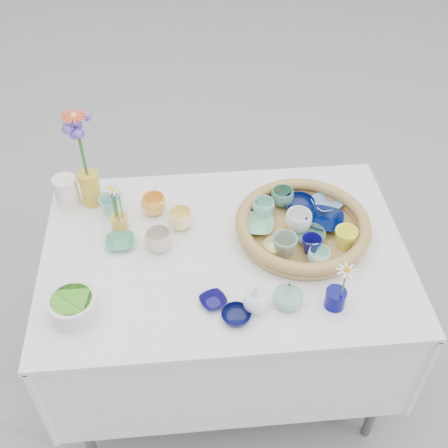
{
  "coord_description": "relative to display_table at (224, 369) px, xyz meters",
  "views": [
    {
      "loc": [
        -0.12,
        -1.34,
        2.18
      ],
      "look_at": [
        0.0,
        0.02,
        0.87
      ],
      "focal_mm": 45.0,
      "sensor_mm": 36.0,
      "label": 1
    }
  ],
  "objects": [
    {
      "name": "tray_ceramic_3",
      "position": [
        0.3,
        0.0,
        0.8
      ],
      "size": [
        0.13,
        0.13,
        0.03
      ],
      "primitive_type": "imported",
      "rotation": [
        0.0,
        0.0,
        0.3
      ],
      "color": "#58A36F",
      "rests_on": "wicker_tray"
    },
    {
      "name": "display_table",
      "position": [
        0.0,
        0.0,
        0.0
      ],
      "size": [
        1.26,
        0.86,
        0.77
      ],
      "primitive_type": null,
      "color": "white",
      "rests_on": "ground"
    },
    {
      "name": "loose_ceramic_1",
      "position": [
        -0.15,
        0.13,
        0.8
      ],
      "size": [
        0.11,
        0.11,
        0.07
      ],
      "primitive_type": "imported",
      "rotation": [
        0.0,
        0.0,
        -0.19
      ],
      "color": "#FFE88B",
      "rests_on": "display_table"
    },
    {
      "name": "tray_ceramic_12",
      "position": [
        0.23,
        0.2,
        0.82
      ],
      "size": [
        0.1,
        0.1,
        0.07
      ],
      "primitive_type": "imported",
      "rotation": [
        0.0,
        0.0,
        -0.3
      ],
      "color": "#498668",
      "rests_on": "wicker_tray"
    },
    {
      "name": "fluted_bowl",
      "position": [
        -0.49,
        -0.24,
        0.8
      ],
      "size": [
        0.18,
        0.18,
        0.08
      ],
      "primitive_type": null,
      "rotation": [
        0.0,
        0.0,
        -0.21
      ],
      "color": "silver",
      "rests_on": "display_table"
    },
    {
      "name": "loose_ceramic_5",
      "position": [
        -0.4,
        0.22,
        0.8
      ],
      "size": [
        0.08,
        0.08,
        0.07
      ],
      "primitive_type": "imported",
      "rotation": [
        0.0,
        0.0,
        0.0
      ],
      "color": "#81C2B7",
      "rests_on": "display_table"
    },
    {
      "name": "daisy_posy",
      "position": [
        -0.36,
        0.12,
        0.9
      ],
      "size": [
        0.08,
        0.08,
        0.15
      ],
      "primitive_type": null,
      "rotation": [
        0.0,
        0.0,
        -0.04
      ],
      "color": "silver",
      "rests_on": "daisy_cup"
    },
    {
      "name": "tray_ceramic_0",
      "position": [
        0.29,
        0.17,
        0.8
      ],
      "size": [
        0.13,
        0.13,
        0.04
      ],
      "primitive_type": "imported",
      "rotation": [
        0.0,
        0.0,
        0.19
      ],
      "color": "#040F42",
      "rests_on": "wicker_tray"
    },
    {
      "name": "loose_ceramic_0",
      "position": [
        -0.24,
        0.22,
        0.8
      ],
      "size": [
        0.11,
        0.11,
        0.07
      ],
      "primitive_type": "imported",
      "rotation": [
        0.0,
        0.0,
        -0.23
      ],
      "color": "#F3B63F",
      "rests_on": "display_table"
    },
    {
      "name": "ground",
      "position": [
        0.0,
        0.0,
        0.0
      ],
      "size": [
        80.0,
        80.0,
        0.0
      ],
      "primitive_type": "plane",
      "color": "#979797"
    },
    {
      "name": "bud_vase_cobalt",
      "position": [
        0.32,
        -0.27,
        0.8
      ],
      "size": [
        0.08,
        0.08,
        0.07
      ],
      "primitive_type": "cylinder",
      "rotation": [
        0.0,
        0.0,
        -0.23
      ],
      "color": "#02035C",
      "rests_on": "display_table"
    },
    {
      "name": "tray_ceramic_11",
      "position": [
        0.3,
        -0.11,
        0.81
      ],
      "size": [
        0.08,
        0.08,
        0.06
      ],
      "primitive_type": "imported",
      "rotation": [
        0.0,
        0.0,
        0.07
      ],
      "color": "#9BE9CE",
      "rests_on": "wicker_tray"
    },
    {
      "name": "tray_ceramic_7",
      "position": [
        0.27,
        0.06,
        0.82
      ],
      "size": [
        0.11,
        0.11,
        0.07
      ],
      "primitive_type": "imported",
      "rotation": [
        0.0,
        0.0,
        -0.16
      ],
      "color": "white",
      "rests_on": "wicker_tray"
    },
    {
      "name": "tray_ceramic_6",
      "position": [
        0.15,
        0.15,
        0.82
      ],
      "size": [
        0.11,
        0.11,
        0.06
      ],
      "primitive_type": "imported",
      "rotation": [
        0.0,
        0.0,
        0.4
      ],
      "color": "#93D1C0",
      "rests_on": "wicker_tray"
    },
    {
      "name": "bud_vase_paleblue",
      "position": [
        0.07,
        -0.27,
        0.82
      ],
      "size": [
        0.1,
        0.1,
        0.12
      ],
      "primitive_type": null,
      "rotation": [
        0.0,
        0.0,
        0.28
      ],
      "color": "white",
      "rests_on": "display_table"
    },
    {
      "name": "loose_ceramic_2",
      "position": [
        -0.36,
        0.06,
        0.78
      ],
      "size": [
        0.11,
        0.11,
        0.03
      ],
      "primitive_type": "imported",
      "rotation": [
        0.0,
        0.0,
        0.06
      ],
      "color": "#4CA277",
      "rests_on": "display_table"
    },
    {
      "name": "single_daisy",
      "position": [
        0.33,
        -0.28,
        0.89
      ],
      "size": [
        0.1,
        0.1,
        0.13
      ],
      "primitive_type": null,
      "rotation": [
        0.0,
        0.0,
        0.43
      ],
      "color": "white",
      "rests_on": "bud_vase_cobalt"
    },
    {
      "name": "tray_ceramic_4",
      "position": [
        0.2,
        -0.06,
        0.82
      ],
      "size": [
        0.09,
        0.09,
        0.08
      ],
      "primitive_type": "imported",
      "rotation": [
        0.0,
        0.0,
        -0.01
      ],
      "color": "gray",
      "rests_on": "wicker_tray"
    },
    {
      "name": "white_pitcher",
      "position": [
        -0.56,
        0.29,
        0.82
      ],
      "size": [
        0.13,
        0.1,
        0.12
      ],
      "primitive_type": null,
      "rotation": [
        0.0,
        0.0,
        0.06
      ],
      "color": "white",
      "rests_on": "display_table"
    },
    {
      "name": "loose_ceramic_6",
      "position": [
        0.01,
        -0.3,
        0.78
      ],
      "size": [
        0.11,
        0.11,
        0.03
      ],
      "primitive_type": "imported",
      "rotation": [
        0.0,
        0.0,
        0.2
      ],
      "color": "#070A37",
      "rests_on": "display_table"
    },
    {
      "name": "bud_vase_seafoam",
      "position": [
        0.18,
        -0.26,
        0.81
      ],
      "size": [
        0.1,
        0.1,
        0.1
      ],
      "primitive_type": "imported",
      "rotation": [
        0.0,
        0.0,
        -0.02
      ],
      "color": "#7AB59B",
      "rests_on": "display_table"
    },
    {
      "name": "daisy_cup",
      "position": [
        -0.36,
        0.13,
        0.8
      ],
      "size": [
        0.07,
        0.07,
        0.07
      ],
      "primitive_type": "cylinder",
      "rotation": [
        0.0,
        0.0,
        0.15
      ],
      "color": "gold",
      "rests_on": "display_table"
    },
    {
      "name": "tray_ceramic_10",
      "position": [
        0.17,
        -0.03,
        0.8
      ],
      "size": [
        0.1,
        0.1,
        0.03
      ],
      "primitive_type": "imported",
      "rotation": [
        0.0,
        0.0,
        -0.34
      ],
      "color": "#F7F38B",
      "rests_on": "wicker_tray"
    },
    {
      "name": "tray_ceramic_1",
      "position": [
        0.37,
        0.08,
        0.8
      ],
      "size": [
        0.18,
        0.18,
        0.03
      ],
      "primitive_type": "imported",
      "rotation": [
        0.0,
        0.0,
        -0.43
      ],
      "color": "#010D3C",
      "rests_on": "wicker_tray"
    },
    {
      "name": "wicker_tray",
      "position": [
        0.28,
        0.05,
        0.8
      ],
      "size": [
        0.47,
        0.47,
        0.08
      ],
      "primitive_type": null,
      "color": "#A57635",
      "rests_on": "display_table"
    },
    {
      "name": "tray_ceramic_2",
      "position": [
        0.41,
        -0.03,
        0.82
      ],
      "size": [
        0.09,
        0.09,
        0.07
      ],
      "primitive_type": "imported",
      "rotation": [
        0.0,
        0.0,
        -0.21
      ],
      "color": "#FAFF46",
      "rests_on": "wicker_tray"
    },
    {
      "name": "hydrangea",
      "position": [
        -0.47,
        0.28,
        1.0
      ],
      "size": [
        0.09,
        0.09,
        0.28
      ],
      "primitive_type": null,
      "rotation": [
        0.0,
        0.0,
        0.17
      ],
      "color": "#433AB3",
      "rests_on": "tall_vase_yellow"
    },
    {
      "name": "tray_ceramic_5",
      "position": [
        0.12,
        0.08,
        0.8
      ],
      "size": [
        0.14,
        0.14,
        0.03
      ],
      "primitive_type": "imported",
      "rotation": [
        0.0,
        0.0,
        -0.25
      ],
      "color": "#79C49E",
      "rests_on": "wicker_tray"
    },
    {
      "name": "gerbera",
      "position": [
        -0.48,
        0.29,
        1.02
      ],
      "size": [
        0.11,
        0.11,
        0.26
      ],
      "primitive_type": null,
      "rotation": [
        0.0,
        0.0,
        -0.11
      ],
      "color": "#E24822",
      "rests_on": "tall_vase_yellow"
    },
    {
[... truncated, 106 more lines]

